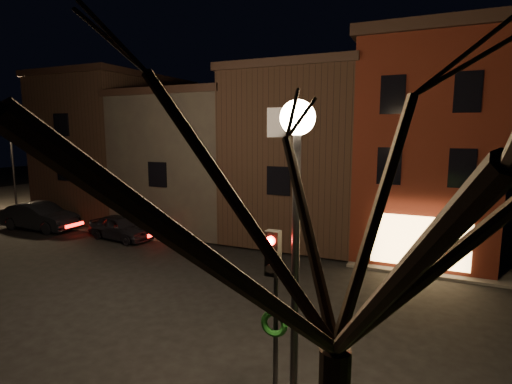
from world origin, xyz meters
TOP-DOWN VIEW (x-y plane):
  - ground at (0.00, 0.00)m, footprint 120.00×120.00m
  - sidewalk_far_left at (-20.00, 20.00)m, footprint 30.00×30.00m
  - corner_building at (8.00, 9.47)m, footprint 6.50×8.50m
  - row_building_a at (1.50, 10.50)m, footprint 7.30×10.30m
  - row_building_b at (-5.75, 10.50)m, footprint 7.80×10.30m
  - row_building_c at (-13.00, 10.50)m, footprint 7.30×10.30m
  - street_lamp_near at (6.20, -6.00)m, footprint 0.60×0.60m
  - street_lamp_far at (-19.00, 6.20)m, footprint 0.60×0.60m
  - traffic_signal at (5.60, -5.51)m, footprint 0.58×0.38m
  - bare_tree_right at (7.50, -8.50)m, footprint 6.40×6.40m
  - parked_car_a at (-7.73, 4.50)m, footprint 4.31×2.20m
  - parked_car_b at (-13.97, 4.18)m, footprint 5.24×1.99m

SIDE VIEW (x-z plane):
  - ground at x=0.00m, z-range 0.00..0.00m
  - sidewalk_far_left at x=-20.00m, z-range 0.00..0.12m
  - parked_car_a at x=-7.73m, z-range 0.00..1.40m
  - parked_car_b at x=-13.97m, z-range 0.00..1.71m
  - traffic_signal at x=5.60m, z-range 0.78..4.83m
  - row_building_b at x=-5.75m, z-range 0.13..8.53m
  - row_building_a at x=1.50m, z-range 0.13..9.53m
  - row_building_c at x=-13.00m, z-range 0.13..10.03m
  - street_lamp_near at x=6.20m, z-range 1.94..8.42m
  - street_lamp_far at x=-19.00m, z-range 1.94..8.42m
  - corner_building at x=8.00m, z-range 0.15..10.65m
  - bare_tree_right at x=7.50m, z-range 1.90..10.40m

